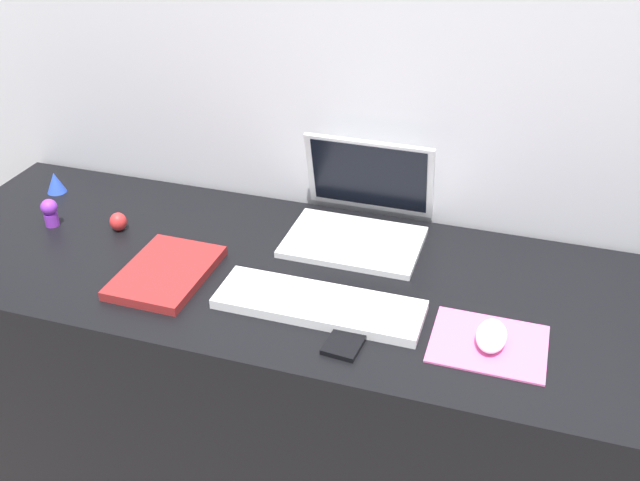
% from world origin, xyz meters
% --- Properties ---
extents(back_wall, '(2.99, 0.05, 1.36)m').
position_xyz_m(back_wall, '(0.00, 0.34, 0.68)').
color(back_wall, silver).
rests_on(back_wall, ground_plane).
extents(desk, '(1.79, 0.60, 0.74)m').
position_xyz_m(desk, '(0.00, 0.00, 0.37)').
color(desk, black).
rests_on(desk, ground_plane).
extents(laptop, '(0.30, 0.27, 0.21)m').
position_xyz_m(laptop, '(0.05, 0.20, 0.79)').
color(laptop, white).
rests_on(laptop, desk).
extents(keyboard, '(0.41, 0.13, 0.02)m').
position_xyz_m(keyboard, '(0.05, -0.11, 0.75)').
color(keyboard, white).
rests_on(keyboard, desk).
extents(mousepad, '(0.21, 0.17, 0.00)m').
position_xyz_m(mousepad, '(0.38, -0.12, 0.74)').
color(mousepad, pink).
rests_on(mousepad, desk).
extents(mouse, '(0.06, 0.10, 0.03)m').
position_xyz_m(mouse, '(0.39, -0.12, 0.76)').
color(mouse, white).
rests_on(mouse, mousepad).
extents(cell_phone, '(0.07, 0.13, 0.01)m').
position_xyz_m(cell_phone, '(0.13, -0.18, 0.74)').
color(cell_phone, black).
rests_on(cell_phone, desk).
extents(notebook_pad, '(0.17, 0.24, 0.02)m').
position_xyz_m(notebook_pad, '(-0.29, -0.10, 0.75)').
color(notebook_pad, maroon).
rests_on(notebook_pad, desk).
extents(toy_figurine_red, '(0.04, 0.04, 0.04)m').
position_xyz_m(toy_figurine_red, '(-0.48, 0.05, 0.76)').
color(toy_figurine_red, red).
rests_on(toy_figurine_red, desk).
extents(toy_figurine_purple, '(0.04, 0.04, 0.07)m').
position_xyz_m(toy_figurine_purple, '(-0.64, 0.02, 0.78)').
color(toy_figurine_purple, purple).
rests_on(toy_figurine_purple, desk).
extents(toy_figurine_blue, '(0.05, 0.05, 0.05)m').
position_xyz_m(toy_figurine_blue, '(-0.74, 0.17, 0.77)').
color(toy_figurine_blue, blue).
rests_on(toy_figurine_blue, desk).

